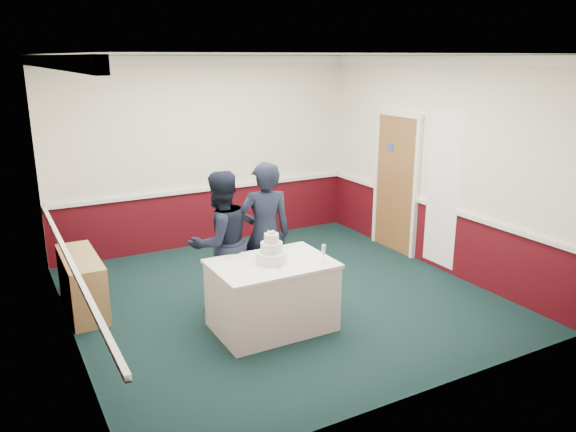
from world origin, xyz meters
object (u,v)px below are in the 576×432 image
person_man (220,242)px  person_woman (265,234)px  cake_table (272,295)px  champagne_flute (324,251)px  cake_knife (278,268)px  sideboard (82,284)px  wedding_cake (272,253)px

person_man → person_woman: size_ratio=0.96×
cake_table → champagne_flute: bearing=-29.2°
cake_knife → champagne_flute: 0.55m
sideboard → person_man: size_ratio=0.70×
sideboard → person_woman: size_ratio=0.67×
person_man → person_woman: bearing=158.9°
person_woman → sideboard: bearing=-9.9°
cake_knife → person_man: size_ratio=0.13×
cake_table → cake_knife: cake_knife is taller
wedding_cake → cake_knife: wedding_cake is taller
cake_table → wedding_cake: size_ratio=3.63×
sideboard → wedding_cake: (1.80, -1.49, 0.55)m
person_woman → wedding_cake: bearing=82.4°
cake_table → person_man: (-0.31, 0.73, 0.46)m
sideboard → cake_knife: 2.48m
sideboard → cake_knife: bearing=-43.7°
cake_knife → person_man: 0.97m
person_man → person_woman: person_woman is taller
sideboard → wedding_cake: size_ratio=3.30×
sideboard → wedding_cake: bearing=-39.6°
cake_table → person_man: 0.92m
cake_knife → champagne_flute: size_ratio=1.07×
sideboard → champagne_flute: 2.95m
sideboard → person_man: person_man is taller
sideboard → person_man: (1.49, -0.75, 0.51)m
sideboard → champagne_flute: (2.30, -1.77, 0.58)m
cake_table → person_woman: person_woman is taller
sideboard → cake_table: (1.80, -1.49, 0.05)m
cake_knife → champagne_flute: champagne_flute is taller
sideboard → person_woman: (2.03, -0.85, 0.55)m
person_man → cake_knife: bearing=95.2°
person_man → person_woman: 0.55m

